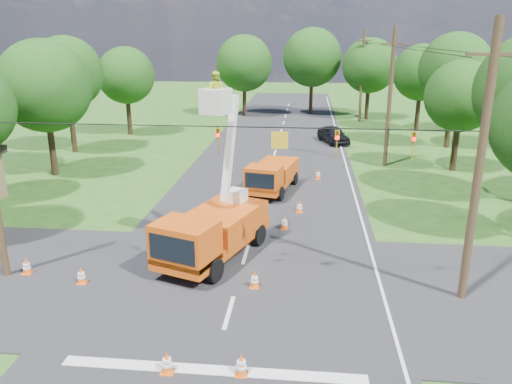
# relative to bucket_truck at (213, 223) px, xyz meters

# --- Properties ---
(ground) EXTENTS (140.00, 140.00, 0.00)m
(ground) POSITION_rel_bucket_truck_xyz_m (1.37, 15.57, -1.67)
(ground) COLOR #214D17
(ground) RESTS_ON ground
(road_main) EXTENTS (12.00, 100.00, 0.06)m
(road_main) POSITION_rel_bucket_truck_xyz_m (1.37, 15.57, -1.67)
(road_main) COLOR black
(road_main) RESTS_ON ground
(road_cross) EXTENTS (56.00, 10.00, 0.07)m
(road_cross) POSITION_rel_bucket_truck_xyz_m (1.37, -2.43, -1.67)
(road_cross) COLOR black
(road_cross) RESTS_ON ground
(stop_bar) EXTENTS (9.00, 0.45, 0.02)m
(stop_bar) POSITION_rel_bucket_truck_xyz_m (1.37, -7.63, -1.67)
(stop_bar) COLOR silver
(stop_bar) RESTS_ON ground
(edge_line) EXTENTS (0.12, 90.00, 0.02)m
(edge_line) POSITION_rel_bucket_truck_xyz_m (6.97, 15.57, -1.67)
(edge_line) COLOR silver
(edge_line) RESTS_ON ground
(bucket_truck) EXTENTS (4.41, 6.86, 8.02)m
(bucket_truck) POSITION_rel_bucket_truck_xyz_m (0.00, 0.00, 0.00)
(bucket_truck) COLOR #C64B0E
(bucket_truck) RESTS_ON ground
(second_truck) EXTENTS (3.15, 5.81, 2.07)m
(second_truck) POSITION_rel_bucket_truck_xyz_m (1.86, 10.01, -0.60)
(second_truck) COLOR #C64B0E
(second_truck) RESTS_ON ground
(ground_worker) EXTENTS (0.70, 0.66, 1.62)m
(ground_worker) POSITION_rel_bucket_truck_xyz_m (-1.07, -0.07, -0.86)
(ground_worker) COLOR orange
(ground_worker) RESTS_ON ground
(distant_car) EXTENTS (3.20, 4.80, 1.52)m
(distant_car) POSITION_rel_bucket_truck_xyz_m (6.37, 25.38, -0.91)
(distant_car) COLOR black
(distant_car) RESTS_ON ground
(traffic_cone_0) EXTENTS (0.38, 0.38, 0.71)m
(traffic_cone_0) POSITION_rel_bucket_truck_xyz_m (0.08, -7.83, -1.31)
(traffic_cone_0) COLOR #FF5C0D
(traffic_cone_0) RESTS_ON ground
(traffic_cone_1) EXTENTS (0.38, 0.38, 0.71)m
(traffic_cone_1) POSITION_rel_bucket_truck_xyz_m (2.23, -7.71, -1.31)
(traffic_cone_1) COLOR #FF5C0D
(traffic_cone_1) RESTS_ON ground
(traffic_cone_2) EXTENTS (0.38, 0.38, 0.71)m
(traffic_cone_2) POSITION_rel_bucket_truck_xyz_m (2.95, 3.78, -1.31)
(traffic_cone_2) COLOR #FF5C0D
(traffic_cone_2) RESTS_ON ground
(traffic_cone_3) EXTENTS (0.38, 0.38, 0.71)m
(traffic_cone_3) POSITION_rel_bucket_truck_xyz_m (3.65, 6.32, -1.31)
(traffic_cone_3) COLOR #FF5C0D
(traffic_cone_3) RESTS_ON ground
(traffic_cone_4) EXTENTS (0.38, 0.38, 0.71)m
(traffic_cone_4) POSITION_rel_bucket_truck_xyz_m (-4.76, -2.83, -1.31)
(traffic_cone_4) COLOR #FF5C0D
(traffic_cone_4) RESTS_ON ground
(traffic_cone_5) EXTENTS (0.38, 0.38, 0.71)m
(traffic_cone_5) POSITION_rel_bucket_truck_xyz_m (-7.35, -2.26, -1.31)
(traffic_cone_5) COLOR #FF5C0D
(traffic_cone_5) RESTS_ON ground
(traffic_cone_7) EXTENTS (0.38, 0.38, 0.71)m
(traffic_cone_7) POSITION_rel_bucket_truck_xyz_m (4.79, 13.15, -1.31)
(traffic_cone_7) COLOR #FF5C0D
(traffic_cone_7) RESTS_ON ground
(traffic_cone_8) EXTENTS (0.38, 0.38, 0.71)m
(traffic_cone_8) POSITION_rel_bucket_truck_xyz_m (2.07, -2.47, -1.31)
(traffic_cone_8) COLOR #FF5C0D
(traffic_cone_8) RESTS_ON ground
(pole_right_near) EXTENTS (1.80, 0.30, 10.00)m
(pole_right_near) POSITION_rel_bucket_truck_xyz_m (9.87, -2.43, 3.44)
(pole_right_near) COLOR #4C3823
(pole_right_near) RESTS_ON ground
(pole_right_mid) EXTENTS (1.80, 0.30, 10.00)m
(pole_right_mid) POSITION_rel_bucket_truck_xyz_m (9.87, 17.57, 3.44)
(pole_right_mid) COLOR #4C3823
(pole_right_mid) RESTS_ON ground
(pole_right_far) EXTENTS (1.80, 0.30, 10.00)m
(pole_right_far) POSITION_rel_bucket_truck_xyz_m (9.87, 37.57, 3.44)
(pole_right_far) COLOR #4C3823
(pole_right_far) RESTS_ON ground
(signal_span) EXTENTS (18.00, 0.29, 1.07)m
(signal_span) POSITION_rel_bucket_truck_xyz_m (3.59, -2.44, 4.21)
(signal_span) COLOR black
(signal_span) RESTS_ON ground
(tree_left_d) EXTENTS (6.20, 6.20, 9.24)m
(tree_left_d) POSITION_rel_bucket_truck_xyz_m (-13.63, 12.57, 4.45)
(tree_left_d) COLOR #382616
(tree_left_d) RESTS_ON ground
(tree_left_e) EXTENTS (5.80, 5.80, 9.41)m
(tree_left_e) POSITION_rel_bucket_truck_xyz_m (-15.43, 19.57, 4.82)
(tree_left_e) COLOR #382616
(tree_left_e) RESTS_ON ground
(tree_left_f) EXTENTS (5.40, 5.40, 8.40)m
(tree_left_f) POSITION_rel_bucket_truck_xyz_m (-13.43, 27.57, 4.01)
(tree_left_f) COLOR #382616
(tree_left_f) RESTS_ON ground
(tree_right_c) EXTENTS (5.00, 5.00, 7.83)m
(tree_right_c) POSITION_rel_bucket_truck_xyz_m (14.57, 16.57, 3.64)
(tree_right_c) COLOR #382616
(tree_right_c) RESTS_ON ground
(tree_right_d) EXTENTS (6.00, 6.00, 9.70)m
(tree_right_d) POSITION_rel_bucket_truck_xyz_m (16.17, 24.57, 5.01)
(tree_right_d) COLOR #382616
(tree_right_d) RESTS_ON ground
(tree_right_e) EXTENTS (5.60, 5.60, 8.63)m
(tree_right_e) POSITION_rel_bucket_truck_xyz_m (15.17, 32.57, 4.14)
(tree_right_e) COLOR #382616
(tree_right_e) RESTS_ON ground
(tree_far_a) EXTENTS (6.60, 6.60, 9.50)m
(tree_far_a) POSITION_rel_bucket_truck_xyz_m (-3.63, 40.57, 4.52)
(tree_far_a) COLOR #382616
(tree_far_a) RESTS_ON ground
(tree_far_b) EXTENTS (7.00, 7.00, 10.32)m
(tree_far_b) POSITION_rel_bucket_truck_xyz_m (4.37, 42.57, 5.14)
(tree_far_b) COLOR #382616
(tree_far_b) RESTS_ON ground
(tree_far_c) EXTENTS (6.20, 6.20, 9.18)m
(tree_far_c) POSITION_rel_bucket_truck_xyz_m (10.87, 39.57, 4.39)
(tree_far_c) COLOR #382616
(tree_far_c) RESTS_ON ground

